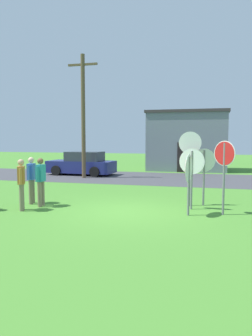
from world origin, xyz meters
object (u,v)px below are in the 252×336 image
stop_sign_tallest (192,168)px  person_near_signs (31,178)px  stop_sign_leaning_left (189,174)px  stop_sign_far_back (224,164)px  stop_sign_rear_right (204,167)px  utility_pole (83,114)px  person_holding_notes (41,179)px  parked_car_on_street (82,164)px  person_on_left (21,182)px  stop_sign_rear_left (190,155)px

stop_sign_tallest → person_near_signs: size_ratio=1.20×
stop_sign_leaning_left → person_near_signs: 5.64m
stop_sign_far_back → person_near_signs: (-6.66, 0.06, -0.62)m
stop_sign_rear_right → person_near_signs: 6.18m
utility_pole → stop_sign_tallest: (6.78, -7.30, -2.42)m
stop_sign_far_back → stop_sign_rear_right: stop_sign_far_back is taller
stop_sign_far_back → stop_sign_tallest: (-1.00, 0.55, -0.19)m
stop_sign_rear_right → person_holding_notes: bearing=-163.6°
parked_car_on_street → stop_sign_tallest: size_ratio=2.17×
stop_sign_rear_right → person_on_left: (-5.75, -2.34, -0.42)m
person_holding_notes → person_on_left: bearing=-111.7°
parked_car_on_street → stop_sign_tallest: (7.52, -8.82, 0.70)m
stop_sign_leaning_left → stop_sign_tallest: 0.92m
stop_sign_rear_left → stop_sign_rear_right: bearing=15.5°
stop_sign_far_back → person_near_signs: stop_sign_far_back is taller
parked_car_on_street → person_near_signs: person_near_signs is taller
stop_sign_rear_right → person_near_signs: bearing=-168.3°
stop_sign_rear_right → person_near_signs: size_ratio=1.19×
stop_sign_leaning_left → utility_pole: bearing=129.4°
utility_pole → stop_sign_far_back: 11.28m
utility_pole → stop_sign_rear_left: 9.66m
parked_car_on_street → person_near_signs: bearing=-78.7°
person_near_signs → person_holding_notes: size_ratio=1.00×
stop_sign_leaning_left → stop_sign_far_back: bearing=19.0°
stop_sign_rear_right → person_holding_notes: stop_sign_rear_right is taller
person_holding_notes → stop_sign_rear_right: bearing=16.4°
stop_sign_rear_left → person_holding_notes: 5.26m
stop_sign_rear_right → stop_sign_rear_left: bearing=-164.5°
parked_car_on_street → person_near_signs: 9.50m
utility_pole → person_near_signs: 8.38m
stop_sign_leaning_left → person_near_signs: bearing=175.8°
stop_sign_far_back → person_near_signs: bearing=179.5°
stop_sign_leaning_left → stop_sign_rear_left: 1.62m
person_near_signs → person_holding_notes: 0.67m
utility_pole → person_on_left: (1.40, -8.89, -2.85)m
parked_car_on_street → stop_sign_far_back: (8.52, -9.37, 0.88)m
stop_sign_leaning_left → person_on_left: size_ratio=1.11×
utility_pole → person_on_left: bearing=-81.0°
parked_car_on_street → person_near_signs: (1.86, -9.31, 0.26)m
stop_sign_leaning_left → person_holding_notes: (-5.05, 0.06, -0.32)m
utility_pole → stop_sign_rear_left: bearing=-45.0°
stop_sign_far_back → person_on_left: 6.50m
stop_sign_leaning_left → person_holding_notes: stop_sign_leaning_left is taller
stop_sign_far_back → person_near_signs: size_ratio=1.36×
stop_sign_leaning_left → stop_sign_rear_left: (-0.07, 1.53, 0.51)m
stop_sign_rear_right → parked_car_on_street: bearing=134.4°
parked_car_on_street → stop_sign_rear_left: bearing=-47.9°
utility_pole → stop_sign_rear_right: (7.16, -6.54, -2.43)m
utility_pole → stop_sign_tallest: bearing=-47.1°
stop_sign_leaning_left → stop_sign_far_back: stop_sign_far_back is taller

